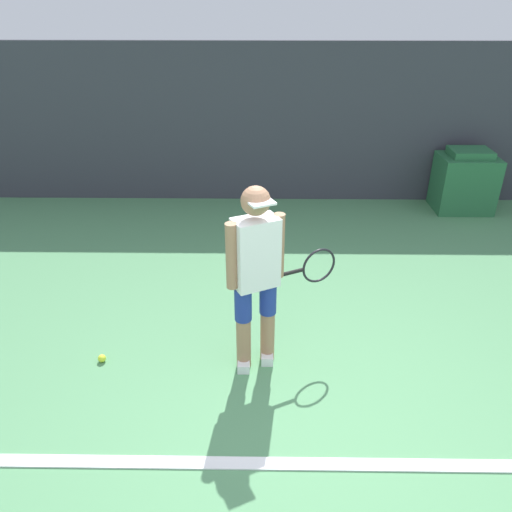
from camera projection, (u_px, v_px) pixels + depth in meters
ground_plane at (306, 439)px, 3.53m from camera, size 24.00×24.00×0.00m
back_wall at (285, 125)px, 7.08m from camera, size 24.00×0.10×2.22m
court_baseline at (308, 464)px, 3.34m from camera, size 21.60×0.10×0.01m
tennis_player at (257, 273)px, 3.86m from camera, size 0.88×0.52×1.58m
tennis_ball at (102, 358)px, 4.25m from camera, size 0.07×0.07×0.07m
covered_chair at (464, 182)px, 7.02m from camera, size 0.78×0.60×0.88m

